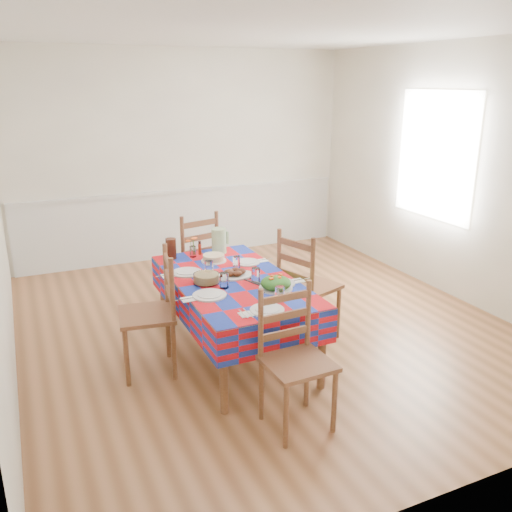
{
  "coord_description": "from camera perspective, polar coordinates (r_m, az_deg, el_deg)",
  "views": [
    {
      "loc": [
        -2.07,
        -4.39,
        2.3
      ],
      "look_at": [
        -0.2,
        -0.24,
        0.81
      ],
      "focal_mm": 38.0,
      "sensor_mm": 36.0,
      "label": 1
    }
  ],
  "objects": [
    {
      "name": "pasta_bowl",
      "position": [
        4.5,
        -5.24,
        -2.35
      ],
      "size": [
        0.22,
        0.22,
        0.08
      ],
      "color": "white",
      "rests_on": "dining_table"
    },
    {
      "name": "green_pitcher",
      "position": [
        5.26,
        -3.92,
        1.63
      ],
      "size": [
        0.14,
        0.14,
        0.24
      ],
      "primitive_type": "cylinder",
      "color": "#A1C78C",
      "rests_on": "dining_table"
    },
    {
      "name": "flower_vase",
      "position": [
        5.16,
        -6.68,
        0.79
      ],
      "size": [
        0.12,
        0.1,
        0.2
      ],
      "color": "white",
      "rests_on": "dining_table"
    },
    {
      "name": "name_card",
      "position": [
        3.85,
        2.1,
        -6.44
      ],
      "size": [
        0.07,
        0.02,
        0.01
      ],
      "primitive_type": "cube",
      "color": "silver",
      "rests_on": "dining_table"
    },
    {
      "name": "setting_right_near",
      "position": [
        4.48,
        1.65,
        -2.55
      ],
      "size": [
        0.49,
        0.28,
        0.13
      ],
      "rotation": [
        0.0,
        0.0,
        -1.57
      ],
      "color": "silver",
      "rests_on": "dining_table"
    },
    {
      "name": "setting_left_far",
      "position": [
        4.72,
        -6.53,
        -1.55
      ],
      "size": [
        0.48,
        0.28,
        0.13
      ],
      "rotation": [
        0.0,
        0.0,
        1.57
      ],
      "color": "silver",
      "rests_on": "dining_table"
    },
    {
      "name": "setting_right_far",
      "position": [
        4.92,
        -1.27,
        -0.65
      ],
      "size": [
        0.44,
        0.25,
        0.11
      ],
      "rotation": [
        0.0,
        0.0,
        -1.57
      ],
      "color": "silver",
      "rests_on": "dining_table"
    },
    {
      "name": "setting_near_head",
      "position": [
        4.01,
        1.6,
        -5.09
      ],
      "size": [
        0.41,
        0.28,
        0.12
      ],
      "color": "silver",
      "rests_on": "dining_table"
    },
    {
      "name": "meat_platter",
      "position": [
        4.64,
        -2.26,
        -1.86
      ],
      "size": [
        0.33,
        0.23,
        0.06
      ],
      "color": "silver",
      "rests_on": "dining_table"
    },
    {
      "name": "wainscot",
      "position": [
        7.41,
        -7.32,
        3.73
      ],
      "size": [
        4.41,
        0.06,
        0.92
      ],
      "color": "silver",
      "rests_on": "room"
    },
    {
      "name": "dining_table",
      "position": [
        4.62,
        -2.45,
        -3.3
      ],
      "size": [
        0.96,
        1.78,
        0.69
      ],
      "color": "brown",
      "rests_on": "room"
    },
    {
      "name": "chair_near",
      "position": [
        3.75,
        4.08,
        -10.87
      ],
      "size": [
        0.45,
        0.43,
        0.99
      ],
      "rotation": [
        0.0,
        0.0,
        0.04
      ],
      "color": "brown",
      "rests_on": "room"
    },
    {
      "name": "chair_far",
      "position": [
        5.64,
        -6.59,
        -0.51
      ],
      "size": [
        0.54,
        0.52,
        1.04
      ],
      "rotation": [
        0.0,
        0.0,
        3.35
      ],
      "color": "brown",
      "rests_on": "room"
    },
    {
      "name": "cake",
      "position": [
        5.03,
        -4.48,
        -0.22
      ],
      "size": [
        0.23,
        0.23,
        0.06
      ],
      "color": "silver",
      "rests_on": "dining_table"
    },
    {
      "name": "setting_left_near",
      "position": [
        4.29,
        -4.43,
        -3.57
      ],
      "size": [
        0.49,
        0.29,
        0.13
      ],
      "rotation": [
        0.0,
        0.0,
        1.57
      ],
      "color": "silver",
      "rests_on": "dining_table"
    },
    {
      "name": "hot_sauce",
      "position": [
        5.23,
        -5.94,
        0.87
      ],
      "size": [
        0.03,
        0.03,
        0.13
      ],
      "primitive_type": "cylinder",
      "color": "#AB250D",
      "rests_on": "dining_table"
    },
    {
      "name": "window_right",
      "position": [
        6.42,
        18.35,
        10.0
      ],
      "size": [
        0.0,
        1.4,
        1.4
      ],
      "primitive_type": "plane",
      "rotation": [
        0.0,
        -1.57,
        0.0
      ],
      "color": "white",
      "rests_on": "room"
    },
    {
      "name": "serving_utensils",
      "position": [
        4.53,
        -0.44,
        -2.62
      ],
      "size": [
        0.12,
        0.27,
        0.01
      ],
      "color": "black",
      "rests_on": "dining_table"
    },
    {
      "name": "chair_left",
      "position": [
        4.46,
        -10.85,
        -5.99
      ],
      "size": [
        0.49,
        0.51,
        1.03
      ],
      "rotation": [
        0.0,
        0.0,
        -1.72
      ],
      "color": "brown",
      "rests_on": "room"
    },
    {
      "name": "room",
      "position": [
        4.95,
        0.94,
        6.99
      ],
      "size": [
        4.58,
        5.08,
        2.78
      ],
      "color": "brown",
      "rests_on": "ground"
    },
    {
      "name": "tea_pitcher",
      "position": [
        5.14,
        -8.94,
        0.78
      ],
      "size": [
        0.1,
        0.1,
        0.2
      ],
      "primitive_type": "cylinder",
      "color": "#33130B",
      "rests_on": "dining_table"
    },
    {
      "name": "chair_right",
      "position": [
        4.93,
        5.27,
        -3.24
      ],
      "size": [
        0.57,
        0.58,
        1.05
      ],
      "rotation": [
        0.0,
        0.0,
        1.9
      ],
      "color": "brown",
      "rests_on": "room"
    },
    {
      "name": "salad_platter",
      "position": [
        4.36,
        2.1,
        -2.92
      ],
      "size": [
        0.27,
        0.27,
        0.11
      ],
      "color": "silver",
      "rests_on": "dining_table"
    }
  ]
}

